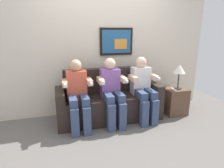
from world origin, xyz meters
name	(u,v)px	position (x,y,z in m)	size (l,w,h in m)	color
ground_plane	(114,127)	(0.00, 0.00, 0.00)	(5.49, 5.49, 0.00)	#66605B
back_wall_assembly	(103,44)	(0.01, 0.76, 1.30)	(4.23, 0.10, 2.60)	beige
couch	(109,102)	(0.00, 0.33, 0.31)	(1.83, 0.58, 0.90)	#2D231E
person_on_left	(78,92)	(-0.57, 0.16, 0.61)	(0.46, 0.56, 1.11)	#D8593F
person_in_middle	(112,89)	(0.00, 0.16, 0.61)	(0.46, 0.56, 1.11)	#8C59A5
person_on_right	(143,87)	(0.57, 0.16, 0.61)	(0.46, 0.56, 1.11)	white
side_table_right	(174,101)	(1.26, 0.22, 0.25)	(0.40, 0.40, 0.50)	brown
table_lamp	(179,70)	(1.28, 0.18, 0.86)	(0.22, 0.22, 0.46)	#333338
spare_remote_on_table	(173,89)	(1.17, 0.15, 0.51)	(0.04, 0.13, 0.02)	white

